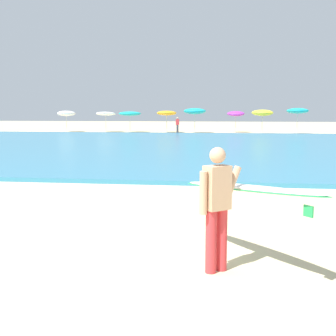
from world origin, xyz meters
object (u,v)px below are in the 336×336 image
Objects in this scene: surfer_with_board at (232,196)px; beach_umbrella_2 at (130,114)px; beach_umbrella_3 at (167,113)px; beachgoer_near_row_left at (177,125)px; beach_umbrella_0 at (66,113)px; beach_umbrella_4 at (195,111)px; beach_umbrella_6 at (262,113)px; beach_umbrella_7 at (298,111)px; beach_umbrella_1 at (106,114)px; beach_umbrella_5 at (236,114)px.

beach_umbrella_2 is at bearing 104.59° from surfer_with_board.
beach_umbrella_3 reaches higher than beachgoer_near_row_left.
beach_umbrella_4 is at bearing -2.56° from beach_umbrella_0.
beach_umbrella_6 is 1.45× the size of beachgoer_near_row_left.
beach_umbrella_0 is at bearing 113.76° from surfer_with_board.
surfer_with_board is 35.85m from beach_umbrella_6.
beach_umbrella_6 is (3.34, 35.68, 0.95)m from surfer_with_board.
beach_umbrella_6 reaches higher than beach_umbrella_0.
beach_umbrella_7 reaches higher than beach_umbrella_6.
beach_umbrella_2 is 0.92× the size of beach_umbrella_7.
beach_umbrella_1 is 0.93× the size of beach_umbrella_6.
beach_umbrella_2 is 13.04m from beach_umbrella_6.
beach_umbrella_2 reaches higher than beachgoer_near_row_left.
beach_umbrella_1 is 6.25m from beach_umbrella_3.
beach_umbrella_6 is 3.24m from beach_umbrella_7.
beach_umbrella_3 is at bearing 166.22° from beach_umbrella_4.
beach_umbrella_6 reaches higher than surfer_with_board.
beach_umbrella_2 is at bearing -178.88° from beach_umbrella_3.
beach_umbrella_1 is 1.35× the size of beachgoer_near_row_left.
beach_umbrella_4 reaches higher than beach_umbrella_1.
surfer_with_board is 38.25m from beach_umbrella_5.
beach_umbrella_1 is 0.96× the size of beach_umbrella_5.
surfer_with_board is at bearing -100.36° from beach_umbrella_7.
beach_umbrella_7 is 1.56× the size of beachgoer_near_row_left.
surfer_with_board is 36.51m from beach_umbrella_4.
surfer_with_board is 1.11× the size of beach_umbrella_5.
beach_umbrella_4 reaches higher than beach_umbrella_2.
beach_umbrella_5 is (13.09, 1.13, 0.01)m from beach_umbrella_1.
beach_umbrella_0 is at bearing -179.40° from beach_umbrella_3.
surfer_with_board is at bearing -91.39° from beach_umbrella_5.
beach_umbrella_3 is 6.94m from beach_umbrella_5.
beach_umbrella_3 reaches higher than beach_umbrella_1.
beach_umbrella_1 is at bearing 174.77° from beach_umbrella_6.
beachgoer_near_row_left is (-5.55, -2.94, -1.04)m from beach_umbrella_5.
surfer_with_board is at bearing -82.54° from beachgoer_near_row_left.
beach_umbrella_1 is 0.97× the size of beach_umbrella_3.
beachgoer_near_row_left is (7.54, -1.80, -1.03)m from beach_umbrella_1.
beach_umbrella_6 is (6.40, -0.69, -0.14)m from beach_umbrella_4.
beach_umbrella_2 is 0.92× the size of beach_umbrella_4.
beach_umbrella_1 is 7.82m from beachgoer_near_row_left.
beach_umbrella_0 is (-16.27, 36.96, 0.86)m from surfer_with_board.
surfer_with_board is at bearing -80.94° from beach_umbrella_3.
beach_umbrella_0 is at bearing 177.43° from beach_umbrella_7.
surfer_with_board is at bearing -71.85° from beach_umbrella_1.
beach_umbrella_4 is at bearing 34.44° from beachgoer_near_row_left.
beach_umbrella_0 reaches higher than beach_umbrella_2.
beach_umbrella_4 is (6.57, -0.63, 0.24)m from beach_umbrella_2.
beach_umbrella_3 is at bearing -0.29° from beach_umbrella_1.
beach_umbrella_0 reaches higher than surfer_with_board.
beach_umbrella_2 is at bearing 161.25° from beachgoer_near_row_left.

